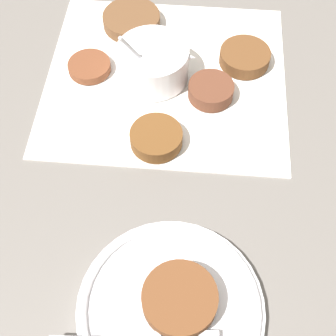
{
  "coord_description": "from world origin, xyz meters",
  "views": [
    {
      "loc": [
        0.04,
        -0.45,
        0.5
      ],
      "look_at": [
        0.01,
        -0.15,
        0.02
      ],
      "focal_mm": 50.0,
      "sensor_mm": 36.0,
      "label": 1
    }
  ],
  "objects": [
    {
      "name": "sauce_bowl",
      "position": [
        -0.03,
        0.02,
        0.03
      ],
      "size": [
        0.11,
        0.1,
        0.1
      ],
      "color": "silver",
      "rests_on": "napkin"
    },
    {
      "name": "fritter_2",
      "position": [
        0.05,
        -0.01,
        0.01
      ],
      "size": [
        0.06,
        0.06,
        0.02
      ],
      "color": "#573020",
      "rests_on": "napkin"
    },
    {
      "name": "fritter_3",
      "position": [
        -0.01,
        -0.1,
        0.01
      ],
      "size": [
        0.07,
        0.07,
        0.02
      ],
      "color": "brown",
      "rests_on": "napkin"
    },
    {
      "name": "ground_plane",
      "position": [
        0.0,
        0.0,
        0.0
      ],
      "size": [
        4.0,
        4.0,
        0.0
      ],
      "primitive_type": "plane",
      "color": "#605B56"
    },
    {
      "name": "napkin",
      "position": [
        -0.02,
        0.02,
        0.0
      ],
      "size": [
        0.35,
        0.32,
        0.0
      ],
      "color": "white",
      "rests_on": "ground_plane"
    },
    {
      "name": "fritter_0",
      "position": [
        -0.08,
        0.12,
        0.01
      ],
      "size": [
        0.09,
        0.09,
        0.02
      ],
      "color": "brown",
      "rests_on": "napkin"
    },
    {
      "name": "fritter_on_plate",
      "position": [
        0.04,
        -0.31,
        0.03
      ],
      "size": [
        0.08,
        0.08,
        0.02
      ],
      "color": "brown",
      "rests_on": "serving_plate"
    },
    {
      "name": "fritter_1",
      "position": [
        -0.13,
        0.02,
        0.01
      ],
      "size": [
        0.06,
        0.06,
        0.01
      ],
      "color": "brown",
      "rests_on": "napkin"
    },
    {
      "name": "fritter_4",
      "position": [
        0.09,
        0.06,
        0.01
      ],
      "size": [
        0.07,
        0.07,
        0.02
      ],
      "color": "brown",
      "rests_on": "napkin"
    },
    {
      "name": "serving_plate",
      "position": [
        0.03,
        -0.31,
        0.01
      ],
      "size": [
        0.2,
        0.2,
        0.02
      ],
      "color": "silver",
      "rests_on": "ground_plane"
    }
  ]
}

